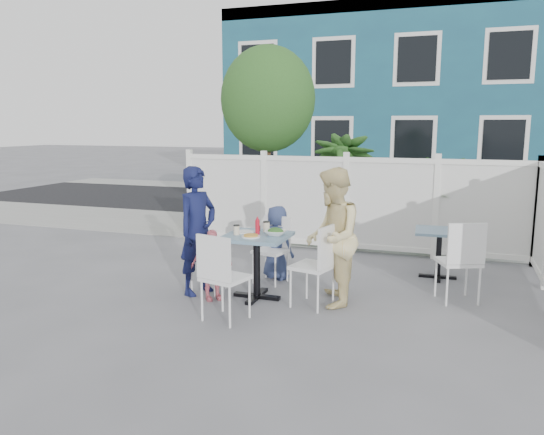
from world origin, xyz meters
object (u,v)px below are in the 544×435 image
(utility_cabinet, at_px, (243,198))
(chair_left, at_px, (203,253))
(main_table, at_px, (257,249))
(chair_right, at_px, (319,260))
(woman, at_px, (332,237))
(chair_back, at_px, (273,244))
(boy, at_px, (277,242))
(man, at_px, (198,231))
(spare_table, at_px, (439,241))
(chair_near, at_px, (221,271))
(toddler, at_px, (212,265))

(utility_cabinet, distance_m, chair_left, 4.51)
(utility_cabinet, distance_m, main_table, 4.80)
(chair_right, distance_m, woman, 0.31)
(chair_back, relative_size, boy, 0.87)
(chair_left, xyz_separation_m, boy, (0.71, 0.86, 0.01))
(utility_cabinet, bearing_deg, main_table, -65.64)
(utility_cabinet, bearing_deg, man, -74.77)
(main_table, height_order, spare_table, main_table)
(chair_left, xyz_separation_m, chair_near, (0.67, -0.92, 0.06))
(spare_table, bearing_deg, chair_left, -150.35)
(utility_cabinet, xyz_separation_m, chair_near, (1.89, -5.26, -0.03))
(chair_left, bearing_deg, utility_cabinet, -164.52)
(spare_table, relative_size, man, 0.42)
(spare_table, relative_size, chair_back, 0.77)
(toddler, bearing_deg, man, 103.89)
(chair_left, bearing_deg, chair_right, 85.81)
(main_table, bearing_deg, chair_near, -95.28)
(chair_near, xyz_separation_m, man, (-0.70, 0.84, 0.24))
(chair_right, height_order, toddler, chair_right)
(boy, bearing_deg, chair_right, 154.64)
(utility_cabinet, xyz_separation_m, man, (1.19, -4.42, 0.22))
(main_table, height_order, boy, boy)
(man, bearing_deg, woman, -67.32)
(utility_cabinet, bearing_deg, chair_left, -74.16)
(spare_table, distance_m, toddler, 3.20)
(woman, bearing_deg, chair_back, -137.24)
(spare_table, relative_size, toddler, 0.78)
(main_table, relative_size, chair_near, 0.82)
(chair_left, height_order, toddler, toddler)
(utility_cabinet, height_order, chair_right, utility_cabinet)
(chair_back, xyz_separation_m, toddler, (-0.46, -0.99, -0.08))
(utility_cabinet, height_order, spare_table, utility_cabinet)
(chair_right, distance_m, boy, 1.28)
(spare_table, bearing_deg, main_table, -141.70)
(main_table, height_order, chair_right, chair_right)
(chair_right, xyz_separation_m, woman, (0.12, 0.15, 0.25))
(utility_cabinet, xyz_separation_m, boy, (1.93, -3.48, -0.08))
(toddler, bearing_deg, boy, 25.66)
(chair_back, bearing_deg, chair_left, 57.82)
(utility_cabinet, height_order, woman, woman)
(utility_cabinet, bearing_deg, boy, -60.84)
(spare_table, bearing_deg, chair_right, -126.79)
(chair_left, xyz_separation_m, toddler, (0.25, -0.26, -0.07))
(man, distance_m, toddler, 0.50)
(boy, relative_size, toddler, 1.17)
(utility_cabinet, height_order, boy, utility_cabinet)
(spare_table, height_order, toddler, toddler)
(utility_cabinet, xyz_separation_m, chair_left, (1.22, -4.34, -0.09))
(chair_left, xyz_separation_m, chair_back, (0.70, 0.73, 0.01))
(chair_back, bearing_deg, main_table, 105.30)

